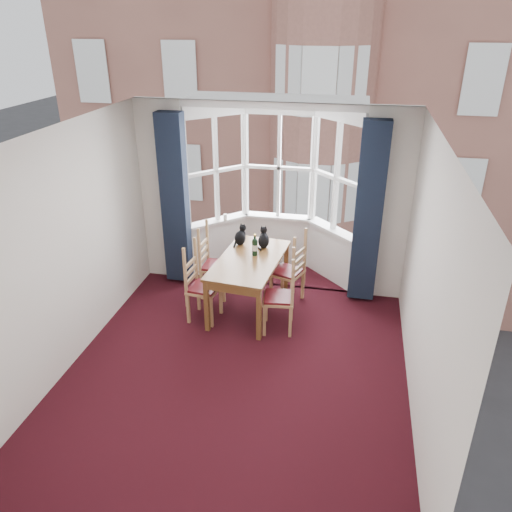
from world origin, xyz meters
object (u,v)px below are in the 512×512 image
(chair_left_near, at_px, (198,288))
(chair_left_far, at_px, (210,266))
(cat_left, at_px, (240,237))
(candle_tall, at_px, (225,217))
(chair_right_far, at_px, (293,274))
(dining_table, at_px, (249,264))
(chair_right_near, at_px, (285,299))
(wine_bottle, at_px, (255,246))
(cat_right, at_px, (264,239))

(chair_left_near, height_order, chair_left_far, same)
(cat_left, relative_size, candle_tall, 2.87)
(chair_right_far, bearing_deg, dining_table, -154.92)
(chair_right_near, distance_m, wine_bottle, 0.90)
(chair_left_far, relative_size, wine_bottle, 2.90)
(chair_left_far, height_order, cat_left, cat_left)
(chair_left_far, xyz_separation_m, chair_right_far, (1.25, -0.00, 0.00))
(dining_table, distance_m, chair_left_far, 0.75)
(chair_left_far, distance_m, wine_bottle, 0.86)
(cat_right, xyz_separation_m, candle_tall, (-0.76, 0.70, 0.01))
(chair_right_near, bearing_deg, wine_bottle, 132.72)
(cat_left, xyz_separation_m, wine_bottle, (0.28, -0.33, 0.02))
(wine_bottle, distance_m, candle_tall, 1.22)
(chair_left_far, distance_m, chair_right_near, 1.44)
(chair_left_far, height_order, chair_right_far, same)
(chair_right_far, distance_m, wine_bottle, 0.72)
(dining_table, bearing_deg, chair_left_far, 157.16)
(dining_table, xyz_separation_m, cat_right, (0.12, 0.43, 0.21))
(chair_right_near, distance_m, candle_tall, 2.04)
(dining_table, xyz_separation_m, chair_left_far, (-0.66, 0.28, -0.23))
(dining_table, relative_size, wine_bottle, 5.06)
(chair_right_near, distance_m, cat_left, 1.29)
(dining_table, height_order, chair_left_far, chair_left_far)
(cat_right, relative_size, wine_bottle, 1.00)
(cat_left, distance_m, candle_tall, 0.79)
(dining_table, relative_size, chair_left_far, 1.75)
(dining_table, xyz_separation_m, candle_tall, (-0.64, 1.13, 0.22))
(candle_tall, bearing_deg, chair_right_near, -52.12)
(wine_bottle, bearing_deg, cat_left, 131.02)
(chair_left_near, distance_m, candle_tall, 1.58)
(chair_right_near, distance_m, chair_right_far, 0.72)
(cat_right, xyz_separation_m, wine_bottle, (-0.07, -0.29, 0.02))
(chair_left_near, bearing_deg, cat_left, 64.18)
(chair_left_near, bearing_deg, dining_table, 31.09)
(chair_left_near, relative_size, chair_right_near, 1.00)
(chair_right_near, height_order, wine_bottle, wine_bottle)
(candle_tall, bearing_deg, wine_bottle, -55.23)
(chair_right_far, bearing_deg, wine_bottle, -165.14)
(cat_right, bearing_deg, chair_right_near, -62.11)
(chair_right_far, xyz_separation_m, cat_right, (-0.47, 0.15, 0.44))
(chair_right_far, bearing_deg, chair_left_far, 179.91)
(cat_right, bearing_deg, chair_left_near, -133.19)
(cat_left, distance_m, cat_right, 0.36)
(chair_right_near, bearing_deg, chair_right_far, 89.24)
(chair_right_far, bearing_deg, cat_left, 167.40)
(chair_left_near, relative_size, candle_tall, 8.40)
(chair_right_far, xyz_separation_m, cat_left, (-0.82, 0.18, 0.44))
(chair_right_far, height_order, cat_right, cat_right)
(chair_left_near, relative_size, chair_right_far, 1.00)
(dining_table, distance_m, candle_tall, 1.32)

